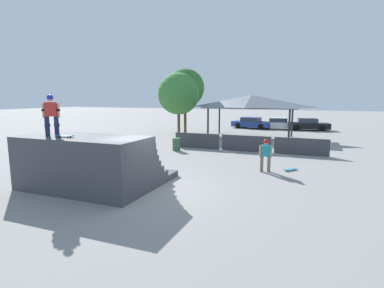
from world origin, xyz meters
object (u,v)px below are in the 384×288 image
Objects in this scene: trash_bin at (176,144)px; parked_car_white at (279,124)px; skater_on_deck at (51,112)px; skateboard_on_ground at (290,169)px; skateboard_on_deck at (65,136)px; tree_beside_pavilion at (179,94)px; tree_far_back at (185,88)px; parked_car_black at (308,125)px; parked_car_blue at (251,123)px; bystander_walking at (266,153)px.

trash_bin is 0.20× the size of parked_car_white.
trash_bin is at bearing 50.48° from skater_on_deck.
skateboard_on_ground is at bearing -86.91° from parked_car_white.
skateboard_on_deck is 1.07× the size of skateboard_on_ground.
tree_beside_pavilion reaches higher than skateboard_on_ground.
parked_car_black is (11.63, 6.94, -3.86)m from tree_far_back.
parked_car_blue is at bearing 83.63° from trash_bin.
bystander_walking is 20.68m from parked_car_black.
skater_on_deck is 0.99× the size of bystander_walking.
skateboard_on_deck is at bearing -79.79° from tree_far_back.
bystander_walking is 0.37× the size of parked_car_white.
skater_on_deck is 1.09m from skateboard_on_deck.
skateboard_on_deck is at bearing -84.69° from parked_car_blue.
parked_car_blue and parked_car_white have the same top height.
tree_far_back is 1.50× the size of parked_car_white.
trash_bin reaches higher than skateboard_on_ground.
skater_on_deck is 18.48m from tree_beside_pavilion.
skateboard_on_ground is 17.66m from tree_far_back.
trash_bin is 0.18× the size of parked_car_blue.
skateboard_on_deck reaches higher than parked_car_black.
trash_bin is (-6.39, 3.68, -0.50)m from bystander_walking.
parked_car_white is (5.04, 26.54, -1.53)m from skateboard_on_deck.
skateboard_on_deck is 27.75m from parked_car_black.
tree_far_back is at bearing -119.65° from parked_car_blue.
parked_car_black is at bearing -4.97° from parked_car_white.
trash_bin is 17.68m from parked_car_white.
skater_on_deck is 2.16× the size of skateboard_on_ground.
skateboard_on_deck is 0.91× the size of trash_bin.
tree_beside_pavilion is at bearing -96.36° from skateboard_on_ground.
bystander_walking is 20.70m from parked_car_white.
tree_far_back reaches higher than skateboard_on_ground.
tree_far_back reaches higher than parked_car_black.
skateboard_on_deck is 8.85m from bystander_walking.
bystander_walking is at bearing -19.01° from skateboard_on_ground.
skater_on_deck is 1.85× the size of trash_bin.
skater_on_deck reaches higher than skateboard_on_ground.
parked_car_white is (-1.46, 20.65, -0.32)m from bystander_walking.
bystander_walking is at bearing 4.19° from skater_on_deck.
skater_on_deck is at bearing -12.21° from skateboard_on_ground.
trash_bin is at bearing -124.36° from parked_car_black.
parked_car_white is at bearing 170.21° from parked_car_black.
skateboard_on_ground is 20.51m from parked_car_blue.
bystander_walking is at bearing -29.91° from trash_bin.
parked_car_blue is (5.49, 6.72, -3.86)m from tree_far_back.
parked_car_blue reaches higher than skateboard_on_ground.
trash_bin is at bearing -72.00° from skateboard_on_ground.
tree_beside_pavilion is (-10.15, 12.40, 2.97)m from bystander_walking.
skater_on_deck is 9.45m from bystander_walking.
bystander_walking is at bearing -50.70° from tree_beside_pavilion.
parked_car_white reaches higher than trash_bin.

